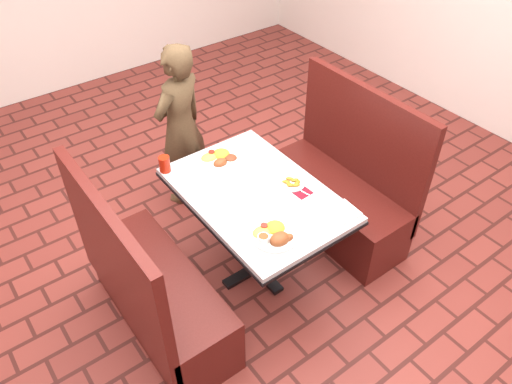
# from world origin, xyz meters

# --- Properties ---
(room) EXTENTS (7.00, 7.04, 2.82)m
(room) POSITION_xyz_m (0.00, 0.00, 1.91)
(room) COLOR brown
(room) RESTS_ON ground
(dining_table) EXTENTS (0.81, 1.21, 0.75)m
(dining_table) POSITION_xyz_m (0.00, 0.00, 0.65)
(dining_table) COLOR silver
(dining_table) RESTS_ON ground
(booth_bench_left) EXTENTS (0.47, 1.20, 1.17)m
(booth_bench_left) POSITION_xyz_m (-0.80, 0.00, 0.33)
(booth_bench_left) COLOR #521712
(booth_bench_left) RESTS_ON ground
(booth_bench_right) EXTENTS (0.47, 1.20, 1.17)m
(booth_bench_right) POSITION_xyz_m (0.80, 0.00, 0.33)
(booth_bench_right) COLOR #521712
(booth_bench_right) RESTS_ON ground
(diner_person) EXTENTS (0.58, 0.47, 1.37)m
(diner_person) POSITION_xyz_m (0.04, 1.04, 0.68)
(diner_person) COLOR brown
(diner_person) RESTS_ON ground
(near_dinner_plate) EXTENTS (0.29, 0.29, 0.09)m
(near_dinner_plate) POSITION_xyz_m (-0.15, -0.38, 0.78)
(near_dinner_plate) COLOR white
(near_dinner_plate) RESTS_ON dining_table
(far_dinner_plate) EXTENTS (0.30, 0.30, 0.08)m
(far_dinner_plate) POSITION_xyz_m (0.00, 0.43, 0.78)
(far_dinner_plate) COLOR white
(far_dinner_plate) RESTS_ON dining_table
(plantain_plate) EXTENTS (0.17, 0.17, 0.03)m
(plantain_plate) POSITION_xyz_m (0.23, -0.08, 0.76)
(plantain_plate) COLOR white
(plantain_plate) RESTS_ON dining_table
(maroon_napkin) EXTENTS (0.11, 0.11, 0.00)m
(maroon_napkin) POSITION_xyz_m (0.24, -0.18, 0.75)
(maroon_napkin) COLOR maroon
(maroon_napkin) RESTS_ON dining_table
(spoon_utensil) EXTENTS (0.04, 0.12, 0.00)m
(spoon_utensil) POSITION_xyz_m (0.24, -0.18, 0.75)
(spoon_utensil) COLOR #BCBCC1
(spoon_utensil) RESTS_ON dining_table
(red_tumbler) EXTENTS (0.08, 0.08, 0.11)m
(red_tumbler) POSITION_xyz_m (-0.36, 0.54, 0.81)
(red_tumbler) COLOR red
(red_tumbler) RESTS_ON dining_table
(paper_napkin) EXTENTS (0.23, 0.18, 0.01)m
(paper_napkin) POSITION_xyz_m (0.28, -0.47, 0.76)
(paper_napkin) COLOR white
(paper_napkin) RESTS_ON dining_table
(knife_utensil) EXTENTS (0.02, 0.19, 0.00)m
(knife_utensil) POSITION_xyz_m (-0.12, -0.32, 0.76)
(knife_utensil) COLOR silver
(knife_utensil) RESTS_ON dining_table
(fork_utensil) EXTENTS (0.02, 0.13, 0.00)m
(fork_utensil) POSITION_xyz_m (-0.14, -0.34, 0.76)
(fork_utensil) COLOR silver
(fork_utensil) RESTS_ON dining_table
(lettuce_shreds) EXTENTS (0.28, 0.32, 0.00)m
(lettuce_shreds) POSITION_xyz_m (0.04, 0.06, 0.75)
(lettuce_shreds) COLOR #96CC51
(lettuce_shreds) RESTS_ON dining_table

